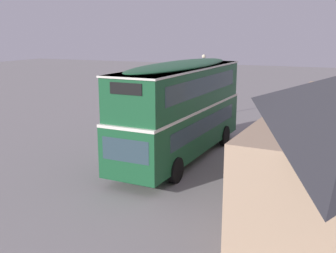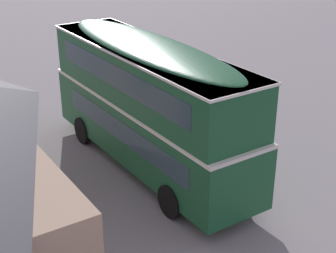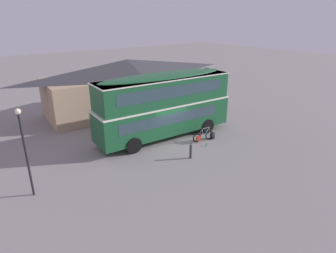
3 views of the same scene
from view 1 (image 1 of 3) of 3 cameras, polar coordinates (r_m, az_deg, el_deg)
ground_plane at (r=20.84m, az=-0.38°, el=-3.94°), size 120.00×120.00×0.00m
double_decker_bus at (r=19.61m, az=1.90°, el=2.92°), size 10.47×2.99×4.79m
touring_bicycle at (r=19.62m, az=-6.38°, el=-3.99°), size 1.74×0.49×1.06m
backpack_on_ground at (r=18.98m, az=-8.00°, el=-4.96°), size 0.35×0.31×0.52m
water_bottle_green_metal at (r=20.38m, az=-7.78°, el=-4.19°), size 0.07×0.07×0.21m
street_lamp at (r=29.45m, az=5.02°, el=6.70°), size 0.28×0.28×4.61m
kerb_bollard at (r=22.37m, az=-6.67°, el=-1.51°), size 0.16×0.16×0.97m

